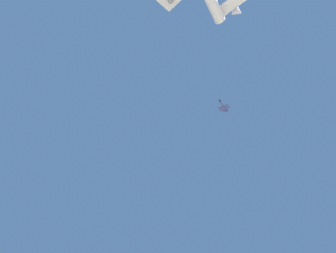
# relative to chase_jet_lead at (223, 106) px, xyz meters

# --- Properties ---
(chase_jet_lead) EXTENTS (15.31, 8.84, 4.00)m
(chase_jet_lead) POSITION_rel_chase_jet_lead_xyz_m (0.00, 0.00, 0.00)
(chase_jet_lead) COLOR #38478C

